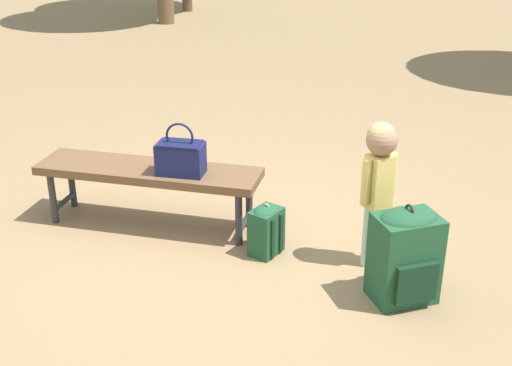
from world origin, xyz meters
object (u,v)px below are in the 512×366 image
backpack_small (266,229)px  backpack_large (405,253)px  park_bench (149,175)px  child_standing (379,172)px  handbag (181,157)px

backpack_small → backpack_large: bearing=-11.2°
park_bench → backpack_small: 0.95m
child_standing → backpack_large: bearing=-52.8°
handbag → backpack_small: (0.65, -0.06, -0.39)m
backpack_large → backpack_small: bearing=168.8°
park_bench → backpack_small: (0.93, -0.07, -0.21)m
park_bench → backpack_large: size_ratio=2.66×
handbag → backpack_large: size_ratio=0.60×
park_bench → handbag: bearing=-2.2°
handbag → backpack_large: 1.64m
park_bench → handbag: (0.27, -0.01, 0.18)m
park_bench → child_standing: child_standing is taller
handbag → child_standing: 1.35m
handbag → backpack_small: bearing=-5.4°
backpack_small → child_standing: bearing=12.1°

